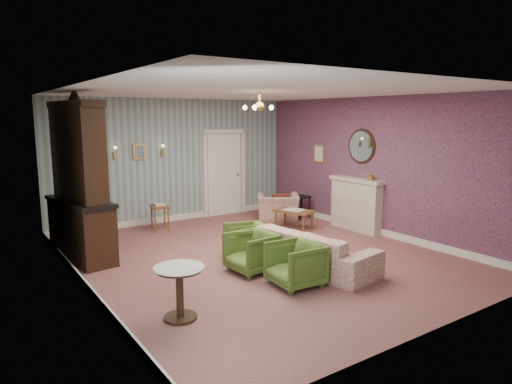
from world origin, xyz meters
TOP-DOWN VIEW (x-y plane):
  - floor at (0.00, 0.00)m, footprint 7.00×7.00m
  - ceiling at (0.00, 0.00)m, footprint 7.00×7.00m
  - wall_back at (0.00, 3.50)m, footprint 6.00×0.00m
  - wall_front at (0.00, -3.50)m, footprint 6.00×0.00m
  - wall_left at (-3.00, 0.00)m, footprint 0.00×7.00m
  - wall_right at (3.00, 0.00)m, footprint 0.00×7.00m
  - wall_right_floral at (2.98, 0.00)m, footprint 0.00×7.00m
  - door at (1.30, 3.46)m, footprint 1.12×0.12m
  - olive_chair_a at (-0.37, -1.47)m, footprint 0.70×0.74m
  - olive_chair_b at (-0.56, -0.60)m, footprint 0.69×0.74m
  - olive_chair_c at (-0.31, -0.06)m, footprint 0.80×0.83m
  - sofa_chintz at (0.34, -1.00)m, footprint 1.03×2.32m
  - wingback_chair at (2.02, 2.14)m, footprint 1.17×1.07m
  - dresser at (-2.65, 1.65)m, footprint 0.85×1.81m
  - fireplace at (2.86, 0.40)m, footprint 0.30×1.40m
  - mantel_vase at (2.84, 0.00)m, footprint 0.15×0.15m
  - oval_mirror at (2.96, 0.40)m, footprint 0.04×0.76m
  - framed_print at (2.97, 1.75)m, footprint 0.04×0.34m
  - coffee_table at (1.79, 1.23)m, footprint 0.73×0.97m
  - side_table_black at (2.63, 2.01)m, footprint 0.38×0.38m
  - pedestal_table at (-2.26, -1.55)m, footprint 0.75×0.75m
  - nesting_table at (-0.73, 2.79)m, footprint 0.44×0.52m
  - gilt_mirror_back at (-0.90, 3.46)m, footprint 0.28×0.06m
  - sconce_left at (-1.45, 3.44)m, footprint 0.16×0.12m
  - sconce_right at (-0.35, 3.44)m, footprint 0.16×0.12m
  - chandelier at (0.00, 0.00)m, footprint 0.56×0.56m
  - burgundy_cushion at (1.97, 1.99)m, footprint 0.41×0.28m

SIDE VIEW (x-z plane):
  - floor at x=0.00m, z-range 0.00..0.00m
  - coffee_table at x=1.79m, z-range 0.00..0.44m
  - side_table_black at x=2.63m, z-range 0.00..0.55m
  - nesting_table at x=-0.73m, z-range 0.00..0.61m
  - pedestal_table at x=-2.26m, z-range 0.00..0.68m
  - olive_chair_c at x=-0.31m, z-range 0.00..0.71m
  - olive_chair_b at x=-0.56m, z-range 0.00..0.71m
  - olive_chair_a at x=-0.37m, z-range 0.00..0.72m
  - wingback_chair at x=2.02m, z-range 0.00..0.86m
  - sofa_chintz at x=0.34m, z-range 0.00..0.88m
  - burgundy_cushion at x=1.97m, z-range 0.28..0.68m
  - fireplace at x=2.86m, z-range 0.00..1.16m
  - door at x=1.30m, z-range 0.00..2.16m
  - mantel_vase at x=2.84m, z-range 1.16..1.31m
  - wall_back at x=0.00m, z-range -1.55..4.45m
  - wall_front at x=0.00m, z-range -1.55..4.45m
  - wall_left at x=-3.00m, z-range -2.05..4.95m
  - wall_right at x=3.00m, z-range -2.05..4.95m
  - wall_right_floral at x=2.98m, z-range -2.05..4.95m
  - dresser at x=-2.65m, z-range 0.00..2.91m
  - framed_print at x=2.97m, z-range 1.39..1.81m
  - gilt_mirror_back at x=-0.90m, z-range 1.52..1.88m
  - sconce_left at x=-1.45m, z-range 1.55..1.85m
  - sconce_right at x=-0.35m, z-range 1.55..1.85m
  - oval_mirror at x=2.96m, z-range 1.43..2.27m
  - chandelier at x=0.00m, z-range 2.45..2.81m
  - ceiling at x=0.00m, z-range 2.90..2.90m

